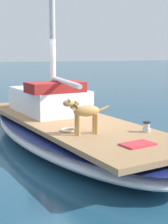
{
  "coord_description": "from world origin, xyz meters",
  "views": [
    {
      "loc": [
        -2.15,
        -7.5,
        2.24
      ],
      "look_at": [
        0.0,
        -1.0,
        1.01
      ],
      "focal_mm": 55.44,
      "sensor_mm": 36.0,
      "label": 1
    }
  ],
  "objects": [
    {
      "name": "dog_tan",
      "position": [
        -0.13,
        -1.42,
        1.08
      ],
      "size": [
        0.94,
        0.23,
        0.7
      ],
      "color": "tan",
      "rests_on": "sailboat_main"
    },
    {
      "name": "deck_towel",
      "position": [
        0.48,
        -2.44,
        0.68
      ],
      "size": [
        0.63,
        0.49,
        0.03
      ],
      "primitive_type": "cube",
      "rotation": [
        0.0,
        0.0,
        0.25
      ],
      "color": "#C6333D",
      "rests_on": "sailboat_main"
    },
    {
      "name": "coiled_rope",
      "position": [
        -0.35,
        -1.09,
        0.68
      ],
      "size": [
        0.32,
        0.32,
        0.04
      ],
      "primitive_type": "torus",
      "color": "beige",
      "rests_on": "sailboat_main"
    },
    {
      "name": "sailboat_main",
      "position": [
        0.0,
        0.0,
        0.34
      ],
      "size": [
        3.94,
        7.6,
        0.66
      ],
      "color": "white",
      "rests_on": "ground"
    },
    {
      "name": "ground_plane",
      "position": [
        0.0,
        0.0,
        0.0
      ],
      "size": [
        120.0,
        120.0,
        0.0
      ],
      "primitive_type": "plane",
      "color": "navy"
    },
    {
      "name": "cabin_house",
      "position": [
        -0.25,
        1.09,
        1.01
      ],
      "size": [
        1.82,
        2.47,
        0.84
      ],
      "color": "silver",
      "rests_on": "sailboat_main"
    },
    {
      "name": "deck_winch",
      "position": [
        1.08,
        -1.64,
        0.76
      ],
      "size": [
        0.16,
        0.16,
        0.21
      ],
      "color": "#B7B7BC",
      "rests_on": "sailboat_main"
    }
  ]
}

